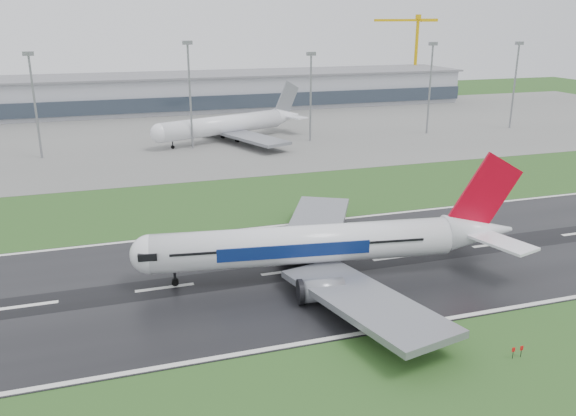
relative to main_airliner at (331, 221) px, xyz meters
name	(u,v)px	position (x,y,z in m)	size (l,w,h in m)	color
ground	(396,258)	(13.68, 3.04, -9.35)	(520.00, 520.00, 0.00)	#244B1B
runway	(396,257)	(13.68, 3.04, -9.30)	(400.00, 45.00, 0.10)	black
apron	(237,131)	(13.68, 128.04, -9.31)	(400.00, 130.00, 0.08)	slate
terminal	(208,92)	(13.68, 188.04, -1.85)	(240.00, 36.00, 15.00)	#9799A2
main_airliner	(331,221)	(0.00, 0.00, 0.00)	(62.64, 59.66, 18.49)	white
parked_airliner	(228,115)	(7.05, 112.07, -0.46)	(60.12, 55.98, 17.62)	white
tower_crane	(416,55)	(128.40, 203.04, 11.47)	(41.94, 2.29, 41.63)	#DDA807
floodmast_1	(35,108)	(-51.59, 103.04, 5.48)	(0.64, 0.64, 29.66)	gray
floodmast_2	(190,98)	(-6.60, 103.04, 6.71)	(0.64, 0.64, 32.11)	gray
floodmast_3	(311,99)	(33.32, 103.04, 4.73)	(0.64, 0.64, 28.15)	gray
floodmast_4	(430,90)	(78.07, 103.04, 6.02)	(0.64, 0.64, 30.74)	gray
floodmast_5	(514,87)	(113.67, 103.04, 5.89)	(0.64, 0.64, 30.48)	gray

